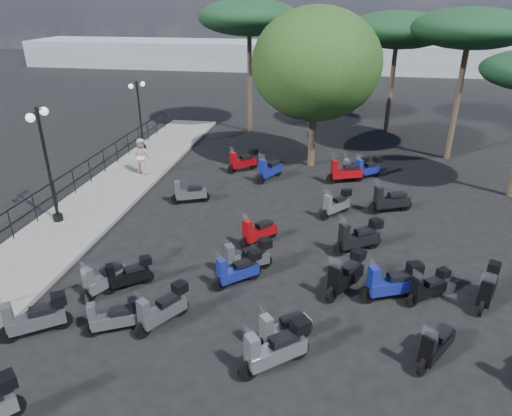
% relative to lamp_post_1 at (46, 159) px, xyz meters
% --- Properties ---
extents(ground, '(120.00, 120.00, 0.00)m').
position_rel_lamp_post_1_xyz_m(ground, '(7.07, -2.34, -2.61)').
color(ground, black).
rests_on(ground, ground).
extents(sidewalk, '(3.00, 30.00, 0.15)m').
position_rel_lamp_post_1_xyz_m(sidewalk, '(0.57, 0.66, -2.54)').
color(sidewalk, '#63605E').
rests_on(sidewalk, ground).
extents(railing, '(0.04, 26.04, 1.10)m').
position_rel_lamp_post_1_xyz_m(railing, '(-0.73, 0.46, -1.71)').
color(railing, black).
rests_on(railing, sidewalk).
extents(lamp_post_1, '(0.43, 1.27, 4.32)m').
position_rel_lamp_post_1_xyz_m(lamp_post_1, '(0.00, 0.00, 0.00)').
color(lamp_post_1, black).
rests_on(lamp_post_1, sidewalk).
extents(lamp_post_2, '(0.57, 1.04, 3.72)m').
position_rel_lamp_post_1_xyz_m(lamp_post_2, '(-0.37, 9.06, -0.34)').
color(lamp_post_2, black).
rests_on(lamp_post_2, sidewalk).
extents(pedestrian_far, '(1.03, 0.94, 1.72)m').
position_rel_lamp_post_1_xyz_m(pedestrian_far, '(1.14, 5.41, -1.60)').
color(pedestrian_far, silver).
rests_on(pedestrian_far, sidewalk).
extents(scooter_1, '(1.49, 1.16, 1.38)m').
position_rel_lamp_post_1_xyz_m(scooter_1, '(2.99, -5.84, -2.09)').
color(scooter_1, black).
rests_on(scooter_1, ground).
extents(scooter_2, '(0.94, 1.53, 1.34)m').
position_rel_lamp_post_1_xyz_m(scooter_2, '(3.85, -3.85, -2.15)').
color(scooter_2, black).
rests_on(scooter_2, ground).
extents(scooter_3, '(1.25, 1.08, 1.20)m').
position_rel_lamp_post_1_xyz_m(scooter_3, '(4.43, -3.49, -2.16)').
color(scooter_3, black).
rests_on(scooter_3, ground).
extents(scooter_4, '(1.54, 0.81, 1.29)m').
position_rel_lamp_post_1_xyz_m(scooter_4, '(4.31, 2.70, -2.16)').
color(scooter_4, black).
rests_on(scooter_4, ground).
extents(scooter_5, '(1.34, 1.29, 1.35)m').
position_rel_lamp_post_1_xyz_m(scooter_5, '(5.75, 6.89, -2.10)').
color(scooter_5, black).
rests_on(scooter_5, ground).
extents(scooter_7, '(1.06, 1.50, 1.35)m').
position_rel_lamp_post_1_xyz_m(scooter_7, '(6.01, -4.94, -2.10)').
color(scooter_7, black).
rests_on(scooter_7, ground).
extents(scooter_8, '(1.42, 0.86, 1.22)m').
position_rel_lamp_post_1_xyz_m(scooter_8, '(4.89, -5.41, -2.15)').
color(scooter_8, black).
rests_on(scooter_8, ground).
extents(scooter_9, '(1.53, 1.13, 1.39)m').
position_rel_lamp_post_1_xyz_m(scooter_9, '(7.68, -2.08, -2.09)').
color(scooter_9, black).
rests_on(scooter_9, ground).
extents(scooter_10, '(1.16, 1.32, 1.32)m').
position_rel_lamp_post_1_xyz_m(scooter_10, '(7.71, -0.20, -2.15)').
color(scooter_10, black).
rests_on(scooter_10, ground).
extents(scooter_11, '(1.02, 1.68, 1.46)m').
position_rel_lamp_post_1_xyz_m(scooter_11, '(7.20, 5.90, -2.10)').
color(scooter_11, black).
rests_on(scooter_11, ground).
extents(scooter_13, '(1.56, 1.33, 1.49)m').
position_rel_lamp_post_1_xyz_m(scooter_13, '(9.10, -5.95, -2.05)').
color(scooter_13, black).
rests_on(scooter_13, ground).
extents(scooter_14, '(1.36, 1.19, 1.36)m').
position_rel_lamp_post_1_xyz_m(scooter_14, '(9.18, -5.16, -2.14)').
color(scooter_14, black).
rests_on(scooter_14, ground).
extents(scooter_15, '(1.32, 1.20, 1.30)m').
position_rel_lamp_post_1_xyz_m(scooter_15, '(7.54, -2.76, -2.12)').
color(scooter_15, black).
rests_on(scooter_15, ground).
extents(scooter_16, '(1.15, 1.30, 1.27)m').
position_rel_lamp_post_1_xyz_m(scooter_16, '(10.34, 2.56, -2.13)').
color(scooter_16, black).
rests_on(scooter_16, ground).
extents(scooter_17, '(1.74, 0.90, 1.46)m').
position_rel_lamp_post_1_xyz_m(scooter_17, '(10.67, 6.16, -2.11)').
color(scooter_17, black).
rests_on(scooter_17, ground).
extents(scooter_19, '(1.04, 1.44, 1.33)m').
position_rel_lamp_post_1_xyz_m(scooter_19, '(12.74, -5.08, -2.15)').
color(scooter_19, black).
rests_on(scooter_19, ground).
extents(scooter_20, '(1.73, 0.96, 1.46)m').
position_rel_lamp_post_1_xyz_m(scooter_20, '(11.96, -2.74, -2.06)').
color(scooter_20, black).
rests_on(scooter_20, ground).
extents(scooter_21, '(1.12, 1.61, 1.44)m').
position_rel_lamp_post_1_xyz_m(scooter_21, '(10.68, -2.57, -2.07)').
color(scooter_21, black).
rests_on(scooter_21, ground).
extents(scooter_22, '(1.62, 1.12, 1.45)m').
position_rel_lamp_post_1_xyz_m(scooter_22, '(11.11, -0.16, -2.07)').
color(scooter_22, black).
rests_on(scooter_22, ground).
extents(scooter_23, '(1.31, 0.99, 1.20)m').
position_rel_lamp_post_1_xyz_m(scooter_23, '(11.13, 7.03, -2.16)').
color(scooter_23, black).
rests_on(scooter_23, ground).
extents(scooter_26, '(0.90, 1.58, 1.34)m').
position_rel_lamp_post_1_xyz_m(scooter_26, '(14.57, -2.47, -2.11)').
color(scooter_26, black).
rests_on(scooter_26, ground).
extents(scooter_27, '(1.25, 1.03, 1.18)m').
position_rel_lamp_post_1_xyz_m(scooter_27, '(12.97, -2.64, -2.17)').
color(scooter_27, black).
rests_on(scooter_27, ground).
extents(scooter_28, '(1.75, 0.93, 1.47)m').
position_rel_lamp_post_1_xyz_m(scooter_28, '(12.42, 3.20, -2.10)').
color(scooter_28, black).
rests_on(scooter_28, ground).
extents(scooter_29, '(1.37, 1.15, 1.30)m').
position_rel_lamp_post_1_xyz_m(scooter_29, '(11.73, 6.92, -2.12)').
color(scooter_29, black).
rests_on(scooter_29, ground).
extents(broadleaf_tree, '(6.12, 6.12, 7.58)m').
position_rel_lamp_post_1_xyz_m(broadleaf_tree, '(8.99, 8.33, 2.36)').
color(broadleaf_tree, '#38281E').
rests_on(broadleaf_tree, ground).
extents(pine_0, '(6.15, 6.15, 7.18)m').
position_rel_lamp_post_1_xyz_m(pine_0, '(13.31, 15.78, 3.47)').
color(pine_0, '#38281E').
rests_on(pine_0, ground).
extents(pine_1, '(5.56, 5.56, 7.48)m').
position_rel_lamp_post_1_xyz_m(pine_1, '(16.08, 10.70, 3.86)').
color(pine_1, '#38281E').
rests_on(pine_1, ground).
extents(pine_2, '(5.94, 5.94, 7.82)m').
position_rel_lamp_post_1_xyz_m(pine_2, '(4.71, 14.18, 4.15)').
color(pine_2, '#38281E').
rests_on(pine_2, ground).
extents(distant_hills, '(70.00, 8.00, 3.00)m').
position_rel_lamp_post_1_xyz_m(distant_hills, '(7.07, 42.66, -1.11)').
color(distant_hills, gray).
rests_on(distant_hills, ground).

